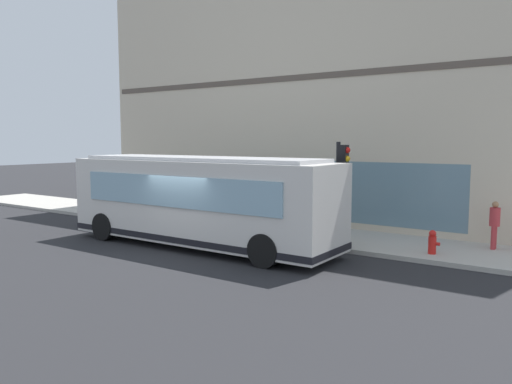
% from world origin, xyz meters
% --- Properties ---
extents(ground, '(120.00, 120.00, 0.00)m').
position_xyz_m(ground, '(0.00, 0.00, 0.00)').
color(ground, '#262628').
extents(sidewalk_curb, '(3.51, 40.00, 0.15)m').
position_xyz_m(sidewalk_curb, '(4.36, 0.00, 0.07)').
color(sidewalk_curb, '#B2ADA3').
rests_on(sidewalk_curb, ground).
extents(building_corner, '(8.90, 20.93, 11.25)m').
position_xyz_m(building_corner, '(10.54, 0.00, 5.62)').
color(building_corner, beige).
rests_on(building_corner, ground).
extents(city_bus_nearside, '(2.62, 10.05, 3.07)m').
position_xyz_m(city_bus_nearside, '(0.71, 0.20, 1.55)').
color(city_bus_nearside, silver).
rests_on(city_bus_nearside, ground).
extents(traffic_light_near_corner, '(0.32, 0.49, 3.43)m').
position_xyz_m(traffic_light_near_corner, '(3.03, -3.97, 2.54)').
color(traffic_light_near_corner, black).
rests_on(traffic_light_near_corner, sidewalk_curb).
extents(fire_hydrant, '(0.35, 0.35, 0.74)m').
position_xyz_m(fire_hydrant, '(3.44, -6.85, 0.51)').
color(fire_hydrant, red).
rests_on(fire_hydrant, sidewalk_curb).
extents(pedestrian_by_light_pole, '(0.32, 0.32, 1.67)m').
position_xyz_m(pedestrian_by_light_pole, '(4.25, 7.25, 1.11)').
color(pedestrian_by_light_pole, '#B23338').
rests_on(pedestrian_by_light_pole, sidewalk_curb).
extents(pedestrian_near_building_entrance, '(0.32, 0.32, 1.70)m').
position_xyz_m(pedestrian_near_building_entrance, '(4.73, 6.32, 1.13)').
color(pedestrian_near_building_entrance, gold).
rests_on(pedestrian_near_building_entrance, sidewalk_curb).
extents(pedestrian_near_hydrant, '(0.32, 0.32, 1.54)m').
position_xyz_m(pedestrian_near_hydrant, '(5.26, -8.28, 1.03)').
color(pedestrian_near_hydrant, '#B23338').
rests_on(pedestrian_near_hydrant, sidewalk_curb).
extents(pedestrian_walking_along_curb, '(0.32, 0.32, 1.70)m').
position_xyz_m(pedestrian_walking_along_curb, '(3.80, -0.47, 1.13)').
color(pedestrian_walking_along_curb, '#8C3F8C').
rests_on(pedestrian_walking_along_curb, sidewalk_curb).
extents(newspaper_vending_box, '(0.44, 0.42, 0.90)m').
position_xyz_m(newspaper_vending_box, '(5.26, 0.73, 0.60)').
color(newspaper_vending_box, '#263F99').
rests_on(newspaper_vending_box, sidewalk_curb).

